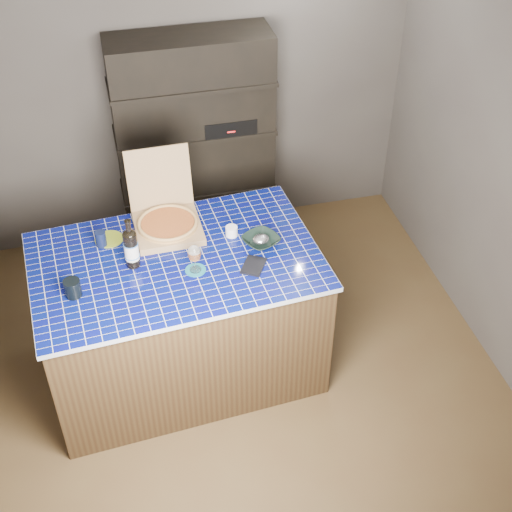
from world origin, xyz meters
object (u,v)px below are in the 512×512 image
object	(u,v)px
pizza_box	(167,221)
bowl	(261,241)
mead_bottle	(131,248)
wine_glass	(194,254)
kitchen_island	(181,315)
dvd_case	(254,266)

from	to	relation	value
pizza_box	bowl	bearing A→B (deg)	-29.70
mead_bottle	wine_glass	distance (m)	0.39
kitchen_island	dvd_case	world-z (taller)	dvd_case
kitchen_island	bowl	world-z (taller)	bowl
wine_glass	bowl	xyz separation A→B (m)	(0.45, 0.15, -0.10)
dvd_case	bowl	world-z (taller)	bowl
kitchen_island	bowl	size ratio (longest dim) A/B	8.39
wine_glass	dvd_case	bearing A→B (deg)	-8.19
mead_bottle	dvd_case	size ratio (longest dim) A/B	1.98
kitchen_island	pizza_box	bearing A→B (deg)	85.58
pizza_box	dvd_case	distance (m)	0.68
dvd_case	kitchen_island	bearing A→B (deg)	-171.26
kitchen_island	mead_bottle	world-z (taller)	mead_bottle
pizza_box	mead_bottle	world-z (taller)	pizza_box
mead_bottle	wine_glass	world-z (taller)	mead_bottle
mead_bottle	dvd_case	xyz separation A→B (m)	(0.71, -0.19, -0.13)
pizza_box	mead_bottle	xyz separation A→B (m)	(-0.26, -0.31, 0.07)
pizza_box	dvd_case	xyz separation A→B (m)	(0.45, -0.50, -0.06)
kitchen_island	dvd_case	xyz separation A→B (m)	(0.46, -0.18, 0.49)
wine_glass	dvd_case	world-z (taller)	wine_glass
kitchen_island	mead_bottle	size ratio (longest dim) A/B	5.38
bowl	kitchen_island	bearing A→B (deg)	-177.98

